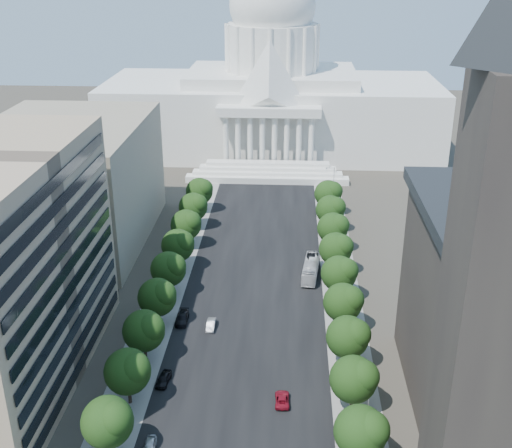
% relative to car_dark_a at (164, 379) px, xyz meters
% --- Properties ---
extents(road_asphalt, '(30.00, 260.00, 0.01)m').
position_rel_car_dark_a_xyz_m(road_asphalt, '(13.50, 48.48, -0.81)').
color(road_asphalt, black).
rests_on(road_asphalt, ground).
extents(sidewalk_left, '(8.00, 260.00, 0.02)m').
position_rel_car_dark_a_xyz_m(sidewalk_left, '(-5.50, 48.48, -0.81)').
color(sidewalk_left, gray).
rests_on(sidewalk_left, ground).
extents(sidewalk_right, '(8.00, 260.00, 0.02)m').
position_rel_car_dark_a_xyz_m(sidewalk_right, '(32.50, 48.48, -0.81)').
color(sidewalk_right, gray).
rests_on(sidewalk_right, ground).
extents(capitol, '(120.00, 56.00, 73.00)m').
position_rel_car_dark_a_xyz_m(capitol, '(13.50, 143.37, 19.20)').
color(capitol, white).
rests_on(capitol, ground).
extents(office_block_left_far, '(38.00, 52.00, 30.00)m').
position_rel_car_dark_a_xyz_m(office_block_left_far, '(-34.50, 58.48, 14.19)').
color(office_block_left_far, gray).
rests_on(office_block_left_far, ground).
extents(tree_l_b, '(7.79, 7.60, 9.97)m').
position_rel_car_dark_a_xyz_m(tree_l_b, '(-4.16, -17.71, 5.64)').
color(tree_l_b, '#33261C').
rests_on(tree_l_b, ground).
extents(tree_l_c, '(7.79, 7.60, 9.97)m').
position_rel_car_dark_a_xyz_m(tree_l_c, '(-4.16, -5.71, 5.64)').
color(tree_l_c, '#33261C').
rests_on(tree_l_c, ground).
extents(tree_l_d, '(7.79, 7.60, 9.97)m').
position_rel_car_dark_a_xyz_m(tree_l_d, '(-4.16, 6.29, 5.64)').
color(tree_l_d, '#33261C').
rests_on(tree_l_d, ground).
extents(tree_l_e, '(7.79, 7.60, 9.97)m').
position_rel_car_dark_a_xyz_m(tree_l_e, '(-4.16, 18.29, 5.64)').
color(tree_l_e, '#33261C').
rests_on(tree_l_e, ground).
extents(tree_l_f, '(7.79, 7.60, 9.97)m').
position_rel_car_dark_a_xyz_m(tree_l_f, '(-4.16, 30.29, 5.64)').
color(tree_l_f, '#33261C').
rests_on(tree_l_f, ground).
extents(tree_l_g, '(7.79, 7.60, 9.97)m').
position_rel_car_dark_a_xyz_m(tree_l_g, '(-4.16, 42.29, 5.64)').
color(tree_l_g, '#33261C').
rests_on(tree_l_g, ground).
extents(tree_l_h, '(7.79, 7.60, 9.97)m').
position_rel_car_dark_a_xyz_m(tree_l_h, '(-4.16, 54.29, 5.64)').
color(tree_l_h, '#33261C').
rests_on(tree_l_h, ground).
extents(tree_l_i, '(7.79, 7.60, 9.97)m').
position_rel_car_dark_a_xyz_m(tree_l_i, '(-4.16, 66.29, 5.64)').
color(tree_l_i, '#33261C').
rests_on(tree_l_i, ground).
extents(tree_l_j, '(7.79, 7.60, 9.97)m').
position_rel_car_dark_a_xyz_m(tree_l_j, '(-4.16, 78.29, 5.64)').
color(tree_l_j, '#33261C').
rests_on(tree_l_j, ground).
extents(tree_r_b, '(7.79, 7.60, 9.97)m').
position_rel_car_dark_a_xyz_m(tree_r_b, '(31.84, -17.71, 5.64)').
color(tree_r_b, '#33261C').
rests_on(tree_r_b, ground).
extents(tree_r_c, '(7.79, 7.60, 9.97)m').
position_rel_car_dark_a_xyz_m(tree_r_c, '(31.84, -5.71, 5.64)').
color(tree_r_c, '#33261C').
rests_on(tree_r_c, ground).
extents(tree_r_d, '(7.79, 7.60, 9.97)m').
position_rel_car_dark_a_xyz_m(tree_r_d, '(31.84, 6.29, 5.64)').
color(tree_r_d, '#33261C').
rests_on(tree_r_d, ground).
extents(tree_r_e, '(7.79, 7.60, 9.97)m').
position_rel_car_dark_a_xyz_m(tree_r_e, '(31.84, 18.29, 5.64)').
color(tree_r_e, '#33261C').
rests_on(tree_r_e, ground).
extents(tree_r_f, '(7.79, 7.60, 9.97)m').
position_rel_car_dark_a_xyz_m(tree_r_f, '(31.84, 30.29, 5.64)').
color(tree_r_f, '#33261C').
rests_on(tree_r_f, ground).
extents(tree_r_g, '(7.79, 7.60, 9.97)m').
position_rel_car_dark_a_xyz_m(tree_r_g, '(31.84, 42.29, 5.64)').
color(tree_r_g, '#33261C').
rests_on(tree_r_g, ground).
extents(tree_r_h, '(7.79, 7.60, 9.97)m').
position_rel_car_dark_a_xyz_m(tree_r_h, '(31.84, 54.29, 5.64)').
color(tree_r_h, '#33261C').
rests_on(tree_r_h, ground).
extents(tree_r_i, '(7.79, 7.60, 9.97)m').
position_rel_car_dark_a_xyz_m(tree_r_i, '(31.84, 66.29, 5.64)').
color(tree_r_i, '#33261C').
rests_on(tree_r_i, ground).
extents(tree_r_j, '(7.79, 7.60, 9.97)m').
position_rel_car_dark_a_xyz_m(tree_r_j, '(31.84, 78.29, 5.64)').
color(tree_r_j, '#33261C').
rests_on(tree_r_j, ground).
extents(streetlight_b, '(2.61, 0.44, 9.00)m').
position_rel_car_dark_a_xyz_m(streetlight_b, '(33.40, -6.52, 5.01)').
color(streetlight_b, gray).
rests_on(streetlight_b, ground).
extents(streetlight_c, '(2.61, 0.44, 9.00)m').
position_rel_car_dark_a_xyz_m(streetlight_c, '(33.40, 18.48, 5.01)').
color(streetlight_c, gray).
rests_on(streetlight_c, ground).
extents(streetlight_d, '(2.61, 0.44, 9.00)m').
position_rel_car_dark_a_xyz_m(streetlight_d, '(33.40, 43.48, 5.01)').
color(streetlight_d, gray).
rests_on(streetlight_d, ground).
extents(streetlight_e, '(2.61, 0.44, 9.00)m').
position_rel_car_dark_a_xyz_m(streetlight_e, '(33.40, 68.48, 5.01)').
color(streetlight_e, gray).
rests_on(streetlight_e, ground).
extents(streetlight_f, '(2.61, 0.44, 9.00)m').
position_rel_car_dark_a_xyz_m(streetlight_f, '(33.40, 93.48, 5.01)').
color(streetlight_f, gray).
rests_on(streetlight_f, ground).
extents(car_dark_a, '(2.48, 4.96, 1.62)m').
position_rel_car_dark_a_xyz_m(car_dark_a, '(0.00, 0.00, 0.00)').
color(car_dark_a, black).
rests_on(car_dark_a, ground).
extents(car_silver, '(1.58, 4.52, 1.49)m').
position_rel_car_dark_a_xyz_m(car_silver, '(6.00, 17.71, -0.07)').
color(car_silver, '#B5B7BD').
rests_on(car_silver, ground).
extents(car_red, '(2.43, 5.03, 1.38)m').
position_rel_car_dark_a_xyz_m(car_red, '(20.36, -4.15, -0.12)').
color(car_red, maroon).
rests_on(car_red, ground).
extents(car_dark_b, '(2.36, 5.72, 1.65)m').
position_rel_car_dark_a_xyz_m(car_dark_b, '(0.00, 19.67, 0.02)').
color(car_dark_b, black).
rests_on(car_dark_b, ground).
extents(car_parked, '(2.03, 4.57, 1.53)m').
position_rel_car_dark_a_xyz_m(car_parked, '(1.00, -16.23, -0.05)').
color(car_parked, '#AEB0B6').
rests_on(car_parked, ground).
extents(city_bus, '(4.50, 13.31, 3.64)m').
position_rel_car_dark_a_xyz_m(city_bus, '(26.02, 40.91, 1.01)').
color(city_bus, silver).
rests_on(city_bus, ground).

